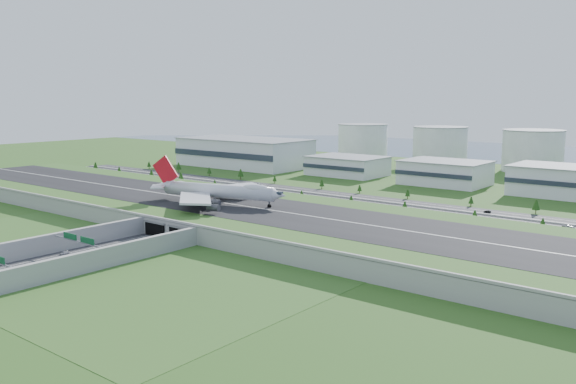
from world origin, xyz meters
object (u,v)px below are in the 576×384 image
Objects in this scene: car_4 at (171,178)px; car_7 at (258,184)px; fuel_tank_a at (363,142)px; boeing_747 at (218,191)px; car_6 at (568,226)px; car_2 at (134,254)px; car_0 at (64,253)px; car_5 at (487,212)px.

car_4 is 77.30m from car_7.
fuel_tank_a is 329.99m from boeing_747.
boeing_747 is 123.41m from car_7.
car_7 is (40.61, -208.43, -16.59)m from fuel_tank_a.
car_4 is at bearing -98.75° from fuel_tank_a.
car_6 is at bearing -85.14° from car_4.
boeing_747 reaches higher than car_6.
car_2 is at bearing -85.09° from boeing_747.
car_6 is (290.95, 3.52, 0.04)m from car_4.
fuel_tank_a is 8.42× the size of car_6.
car_0 is 0.76× the size of car_2.
car_2 is 195.76m from car_5.
boeing_747 is at bearing 29.26° from car_7.
car_5 is (105.68, 104.32, -14.14)m from boeing_747.
car_7 is (75.35, 17.23, 0.01)m from car_4.
boeing_747 is at bearing -25.35° from car_5.
car_4 is 290.97m from car_6.
car_2 reaches higher than car_5.
car_6 reaches higher than car_7.
fuel_tank_a is 419.34m from car_0.
car_4 reaches higher than car_5.
fuel_tank_a reaches higher than boeing_747.
car_7 is (-64.22, 104.44, -14.04)m from boeing_747.
car_5 is at bearing 29.29° from boeing_747.
car_4 is at bearing -65.99° from car_5.
boeing_747 is at bearing -71.48° from fuel_tank_a.
car_0 is at bearing -103.08° from boeing_747.
boeing_747 is at bearing -117.83° from car_4.
car_6 reaches higher than car_5.
car_6 is (151.37, 90.73, -14.01)m from boeing_747.
car_0 is (3.63, -91.85, -14.14)m from boeing_747.
boeing_747 is 93.00m from car_0.
car_4 is (-34.74, -225.67, -16.60)m from fuel_tank_a.
fuel_tank_a is at bearing 93.18° from boeing_747.
car_5 is at bearing 88.37° from car_6.
car_5 is 47.67m from car_6.
car_4 is at bearing 105.62° from car_6.
car_7 reaches higher than car_2.
car_0 is at bearing 34.09° from car_2.
boeing_747 is (104.84, -312.88, -2.55)m from fuel_tank_a.
car_4 is (-167.34, 162.49, 0.04)m from car_2.
car_4 is 245.85m from car_5.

